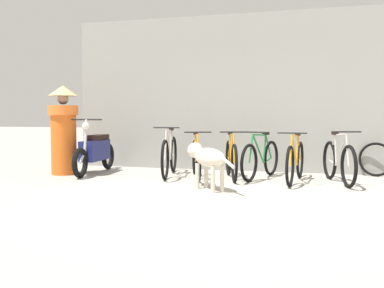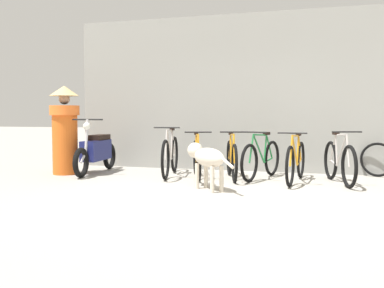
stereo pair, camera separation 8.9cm
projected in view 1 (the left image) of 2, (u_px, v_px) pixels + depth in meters
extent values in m
plane|color=#9E998E|center=(222.00, 199.00, 5.94)|extent=(60.00, 60.00, 0.00)
cube|color=gray|center=(256.00, 93.00, 8.85)|extent=(7.55, 0.20, 3.09)
torus|color=black|center=(165.00, 160.00, 7.64)|extent=(0.18, 0.69, 0.70)
torus|color=black|center=(173.00, 154.00, 8.70)|extent=(0.18, 0.69, 0.70)
cylinder|color=beige|center=(169.00, 145.00, 8.04)|extent=(0.13, 0.52, 0.57)
cylinder|color=beige|center=(171.00, 145.00, 8.35)|extent=(0.05, 0.14, 0.53)
cylinder|color=beige|center=(169.00, 130.00, 8.08)|extent=(0.14, 0.61, 0.06)
cylinder|color=beige|center=(172.00, 157.00, 8.51)|extent=(0.10, 0.40, 0.08)
cylinder|color=beige|center=(172.00, 143.00, 8.54)|extent=(0.09, 0.32, 0.48)
cylinder|color=beige|center=(166.00, 145.00, 7.71)|extent=(0.06, 0.19, 0.51)
cube|color=black|center=(171.00, 129.00, 8.38)|extent=(0.10, 0.19, 0.05)
cylinder|color=black|center=(166.00, 128.00, 7.77)|extent=(0.46, 0.11, 0.02)
torus|color=black|center=(198.00, 163.00, 7.47)|extent=(0.26, 0.62, 0.64)
torus|color=black|center=(194.00, 157.00, 8.43)|extent=(0.26, 0.62, 0.64)
cylinder|color=orange|center=(197.00, 149.00, 7.83)|extent=(0.19, 0.46, 0.53)
cylinder|color=orange|center=(196.00, 148.00, 8.11)|extent=(0.07, 0.13, 0.48)
cylinder|color=orange|center=(197.00, 135.00, 7.86)|extent=(0.21, 0.54, 0.06)
cylinder|color=orange|center=(195.00, 159.00, 8.26)|extent=(0.15, 0.36, 0.08)
cylinder|color=orange|center=(195.00, 146.00, 8.29)|extent=(0.12, 0.28, 0.44)
cylinder|color=orange|center=(198.00, 148.00, 7.53)|extent=(0.08, 0.17, 0.47)
cube|color=black|center=(195.00, 133.00, 8.14)|extent=(0.13, 0.19, 0.05)
cylinder|color=black|center=(198.00, 132.00, 7.58)|extent=(0.44, 0.18, 0.02)
torus|color=black|center=(234.00, 163.00, 7.33)|extent=(0.24, 0.63, 0.64)
torus|color=black|center=(228.00, 158.00, 8.28)|extent=(0.24, 0.63, 0.64)
cylinder|color=orange|center=(232.00, 149.00, 7.68)|extent=(0.17, 0.46, 0.53)
cylinder|color=orange|center=(230.00, 149.00, 7.96)|extent=(0.06, 0.13, 0.49)
cylinder|color=orange|center=(232.00, 135.00, 7.72)|extent=(0.19, 0.54, 0.06)
cylinder|color=orange|center=(229.00, 160.00, 8.10)|extent=(0.13, 0.35, 0.08)
cylinder|color=orange|center=(229.00, 147.00, 8.14)|extent=(0.11, 0.28, 0.45)
cylinder|color=orange|center=(234.00, 149.00, 7.38)|extent=(0.08, 0.17, 0.47)
cube|color=black|center=(230.00, 133.00, 7.99)|extent=(0.12, 0.19, 0.05)
cylinder|color=black|center=(234.00, 132.00, 7.44)|extent=(0.45, 0.16, 0.02)
torus|color=black|center=(249.00, 163.00, 7.39)|extent=(0.21, 0.63, 0.64)
torus|color=black|center=(271.00, 158.00, 8.24)|extent=(0.21, 0.63, 0.64)
cylinder|color=#1E7238|center=(258.00, 149.00, 7.71)|extent=(0.15, 0.49, 0.53)
cylinder|color=#1E7238|center=(265.00, 149.00, 7.95)|extent=(0.06, 0.13, 0.49)
cylinder|color=#1E7238|center=(260.00, 135.00, 7.73)|extent=(0.17, 0.56, 0.06)
cylinder|color=#1E7238|center=(267.00, 160.00, 8.09)|extent=(0.12, 0.37, 0.08)
cylinder|color=#1E7238|center=(268.00, 147.00, 8.11)|extent=(0.10, 0.30, 0.45)
cylinder|color=#1E7238|center=(251.00, 149.00, 7.44)|extent=(0.07, 0.18, 0.47)
cube|color=black|center=(266.00, 133.00, 7.98)|extent=(0.11, 0.19, 0.05)
cylinder|color=black|center=(253.00, 132.00, 7.48)|extent=(0.45, 0.14, 0.02)
torus|color=black|center=(290.00, 166.00, 6.91)|extent=(0.11, 0.64, 0.64)
torus|color=black|center=(300.00, 160.00, 7.92)|extent=(0.11, 0.64, 0.64)
cylinder|color=orange|center=(294.00, 151.00, 7.29)|extent=(0.08, 0.54, 0.53)
cylinder|color=orange|center=(297.00, 150.00, 7.58)|extent=(0.04, 0.14, 0.49)
cylinder|color=orange|center=(295.00, 136.00, 7.32)|extent=(0.09, 0.63, 0.06)
cylinder|color=orange|center=(298.00, 162.00, 7.74)|extent=(0.07, 0.41, 0.08)
cylinder|color=orange|center=(299.00, 148.00, 7.77)|extent=(0.06, 0.32, 0.45)
cylinder|color=orange|center=(291.00, 151.00, 6.97)|extent=(0.05, 0.19, 0.48)
cube|color=black|center=(298.00, 134.00, 7.61)|extent=(0.09, 0.19, 0.05)
cylinder|color=black|center=(292.00, 133.00, 7.03)|extent=(0.46, 0.07, 0.02)
torus|color=black|center=(349.00, 166.00, 6.80)|extent=(0.23, 0.65, 0.66)
torus|color=black|center=(330.00, 160.00, 7.75)|extent=(0.23, 0.65, 0.66)
cylinder|color=beige|center=(341.00, 150.00, 7.16)|extent=(0.16, 0.46, 0.55)
cylinder|color=beige|center=(336.00, 150.00, 7.43)|extent=(0.06, 0.13, 0.50)
cylinder|color=beige|center=(340.00, 135.00, 7.19)|extent=(0.18, 0.54, 0.06)
cylinder|color=beige|center=(333.00, 163.00, 7.58)|extent=(0.13, 0.35, 0.08)
cylinder|color=beige|center=(332.00, 148.00, 7.61)|extent=(0.11, 0.28, 0.46)
cylinder|color=beige|center=(347.00, 150.00, 6.86)|extent=(0.07, 0.17, 0.49)
cube|color=black|center=(335.00, 133.00, 7.46)|extent=(0.12, 0.19, 0.05)
cylinder|color=black|center=(346.00, 132.00, 6.91)|extent=(0.45, 0.15, 0.02)
torus|color=black|center=(80.00, 163.00, 7.88)|extent=(0.15, 0.55, 0.54)
torus|color=black|center=(108.00, 156.00, 9.20)|extent=(0.15, 0.55, 0.54)
cube|color=navy|center=(95.00, 150.00, 8.53)|extent=(0.37, 0.91, 0.38)
cube|color=black|center=(98.00, 137.00, 8.67)|extent=(0.29, 0.59, 0.10)
cylinder|color=silver|center=(86.00, 136.00, 8.10)|extent=(0.06, 0.15, 0.60)
cylinder|color=silver|center=(82.00, 158.00, 7.97)|extent=(0.06, 0.23, 0.20)
cylinder|color=black|center=(86.00, 120.00, 8.13)|extent=(0.58, 0.08, 0.03)
sphere|color=silver|center=(86.00, 126.00, 8.10)|extent=(0.15, 0.15, 0.14)
ellipsoid|color=beige|center=(209.00, 158.00, 6.59)|extent=(0.71, 0.71, 0.28)
cylinder|color=beige|center=(197.00, 176.00, 6.77)|extent=(0.09, 0.09, 0.38)
cylinder|color=beige|center=(206.00, 175.00, 6.84)|extent=(0.09, 0.09, 0.38)
cylinder|color=beige|center=(213.00, 180.00, 6.38)|extent=(0.09, 0.09, 0.38)
cylinder|color=beige|center=(222.00, 179.00, 6.45)|extent=(0.09, 0.09, 0.38)
sphere|color=beige|center=(195.00, 150.00, 6.96)|extent=(0.34, 0.34, 0.24)
ellipsoid|color=beige|center=(192.00, 151.00, 7.05)|extent=(0.16, 0.16, 0.09)
cylinder|color=beige|center=(228.00, 162.00, 6.17)|extent=(0.25, 0.25, 0.15)
cylinder|color=orange|center=(64.00, 140.00, 8.38)|extent=(0.53, 0.53, 1.29)
cylinder|color=orange|center=(63.00, 110.00, 8.34)|extent=(0.62, 0.62, 0.18)
sphere|color=tan|center=(63.00, 99.00, 8.33)|extent=(0.23, 0.23, 0.20)
cone|color=tan|center=(63.00, 91.00, 8.32)|extent=(0.62, 0.62, 0.19)
torus|color=black|center=(376.00, 159.00, 8.08)|extent=(0.59, 0.26, 0.62)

